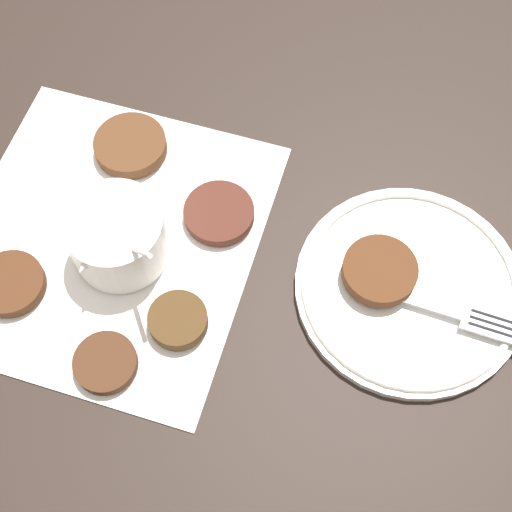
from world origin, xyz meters
TOP-DOWN VIEW (x-y plane):
  - ground_plane at (0.00, 0.00)m, footprint 4.00×4.00m
  - napkin at (0.01, 0.02)m, footprint 0.39×0.37m
  - sauce_bowl at (0.02, 0.05)m, footprint 0.11×0.12m
  - fritter_0 at (0.10, -0.03)m, footprint 0.07×0.07m
  - fritter_1 at (-0.10, -0.02)m, footprint 0.08×0.08m
  - fritter_2 at (0.06, 0.14)m, footprint 0.06×0.06m
  - fritter_3 at (0.13, 0.10)m, footprint 0.06×0.06m
  - fritter_4 at (-0.07, 0.11)m, footprint 0.08×0.08m
  - serving_plate at (-0.09, 0.33)m, footprint 0.23×0.23m
  - fritter_on_plate at (-0.08, 0.30)m, footprint 0.08×0.08m
  - fork at (-0.08, 0.38)m, footprint 0.05×0.19m

SIDE VIEW (x-z plane):
  - ground_plane at x=0.00m, z-range 0.00..0.00m
  - napkin at x=0.01m, z-range 0.00..0.00m
  - serving_plate at x=-0.09m, z-range 0.00..0.02m
  - fritter_3 at x=0.13m, z-range 0.00..0.02m
  - fritter_4 at x=-0.07m, z-range 0.00..0.02m
  - fritter_0 at x=0.10m, z-range 0.00..0.02m
  - fritter_2 at x=0.06m, z-range 0.00..0.02m
  - fritter_1 at x=-0.10m, z-range 0.00..0.02m
  - fork at x=-0.08m, z-range 0.02..0.02m
  - fritter_on_plate at x=-0.08m, z-range 0.02..0.03m
  - sauce_bowl at x=0.02m, z-range -0.02..0.09m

